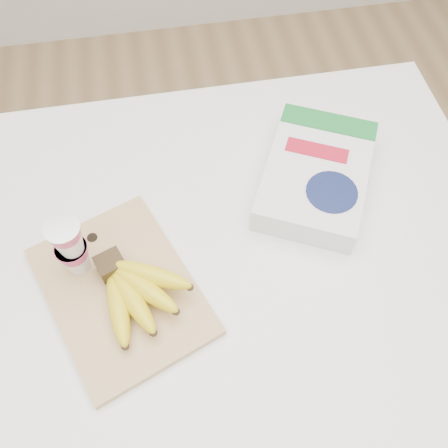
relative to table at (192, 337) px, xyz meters
name	(u,v)px	position (x,y,z in m)	size (l,w,h in m)	color
room	(155,110)	(0.00, 0.00, 0.86)	(4.00, 4.00, 4.00)	tan
table	(192,337)	(0.00, 0.00, 0.00)	(1.30, 0.87, 0.97)	white
cutting_board	(121,291)	(-0.11, -0.07, 0.50)	(0.24, 0.33, 0.02)	tan
bananas	(134,290)	(-0.08, -0.09, 0.53)	(0.18, 0.19, 0.06)	#382816
yogurt_stack	(71,247)	(-0.18, -0.01, 0.58)	(0.06, 0.06, 0.14)	white
cereal_box	(316,175)	(0.30, 0.11, 0.52)	(0.31, 0.35, 0.07)	white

